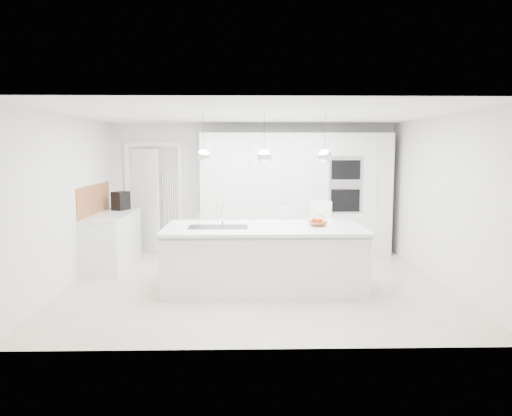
{
  "coord_description": "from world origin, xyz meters",
  "views": [
    {
      "loc": [
        -0.17,
        -7.3,
        1.99
      ],
      "look_at": [
        0.0,
        0.3,
        1.1
      ],
      "focal_mm": 35.0,
      "sensor_mm": 36.0,
      "label": 1
    }
  ],
  "objects_px": {
    "island_base": "(264,259)",
    "espresso_machine": "(121,201)",
    "fruit_bowl": "(318,223)",
    "bar_stool_right": "(322,237)",
    "bar_stool_left": "(288,241)"
  },
  "relations": [
    {
      "from": "island_base",
      "to": "fruit_bowl",
      "type": "height_order",
      "value": "fruit_bowl"
    },
    {
      "from": "espresso_machine",
      "to": "island_base",
      "type": "bearing_deg",
      "value": -15.21
    },
    {
      "from": "island_base",
      "to": "bar_stool_right",
      "type": "height_order",
      "value": "bar_stool_right"
    },
    {
      "from": "espresso_machine",
      "to": "bar_stool_left",
      "type": "xyz_separation_m",
      "value": [
        2.96,
        -1.19,
        -0.53
      ]
    },
    {
      "from": "espresso_machine",
      "to": "bar_stool_right",
      "type": "bearing_deg",
      "value": 7.14
    },
    {
      "from": "island_base",
      "to": "bar_stool_left",
      "type": "relative_size",
      "value": 2.6
    },
    {
      "from": "fruit_bowl",
      "to": "bar_stool_right",
      "type": "xyz_separation_m",
      "value": [
        0.21,
        0.91,
        -0.36
      ]
    },
    {
      "from": "island_base",
      "to": "fruit_bowl",
      "type": "distance_m",
      "value": 0.93
    },
    {
      "from": "bar_stool_left",
      "to": "bar_stool_right",
      "type": "height_order",
      "value": "bar_stool_right"
    },
    {
      "from": "fruit_bowl",
      "to": "bar_stool_left",
      "type": "distance_m",
      "value": 0.95
    },
    {
      "from": "island_base",
      "to": "espresso_machine",
      "type": "relative_size",
      "value": 8.33
    },
    {
      "from": "bar_stool_left",
      "to": "bar_stool_right",
      "type": "xyz_separation_m",
      "value": [
        0.56,
        0.12,
        0.03
      ]
    },
    {
      "from": "island_base",
      "to": "espresso_machine",
      "type": "distance_m",
      "value": 3.33
    },
    {
      "from": "bar_stool_right",
      "to": "espresso_machine",
      "type": "bearing_deg",
      "value": -177.03
    },
    {
      "from": "bar_stool_left",
      "to": "bar_stool_right",
      "type": "distance_m",
      "value": 0.58
    }
  ]
}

